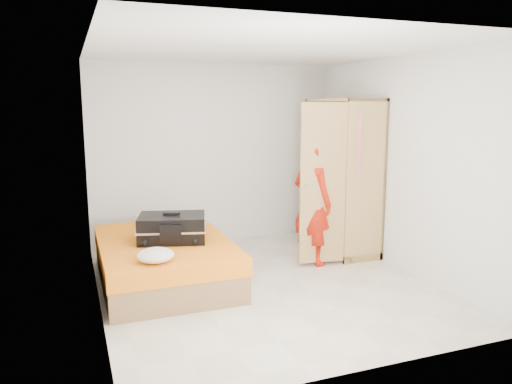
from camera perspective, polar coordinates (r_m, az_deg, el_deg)
name	(u,v)px	position (r m, az deg, el deg)	size (l,w,h in m)	color
room	(265,171)	(5.46, 1.09, 2.36)	(4.00, 4.02, 2.60)	beige
bed	(164,260)	(5.89, -10.42, -7.71)	(1.42, 2.02, 0.50)	olive
wardrobe	(341,180)	(6.91, 9.65, 1.31)	(1.17, 1.20, 2.10)	tan
person	(312,203)	(6.36, 6.41, -1.26)	(0.58, 0.38, 1.58)	red
suitcase	(172,228)	(5.73, -9.57, -4.07)	(0.87, 0.72, 0.32)	black
round_cushion	(156,255)	(5.02, -11.40, -7.10)	(0.36, 0.36, 0.14)	white
pillow	(161,218)	(6.64, -10.79, -2.98)	(0.60, 0.31, 0.11)	white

